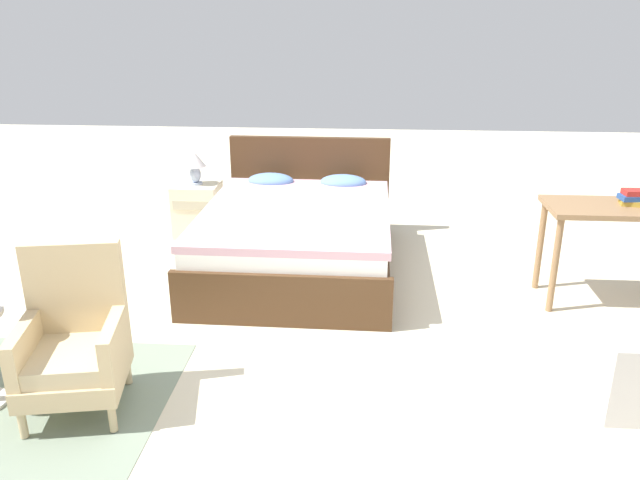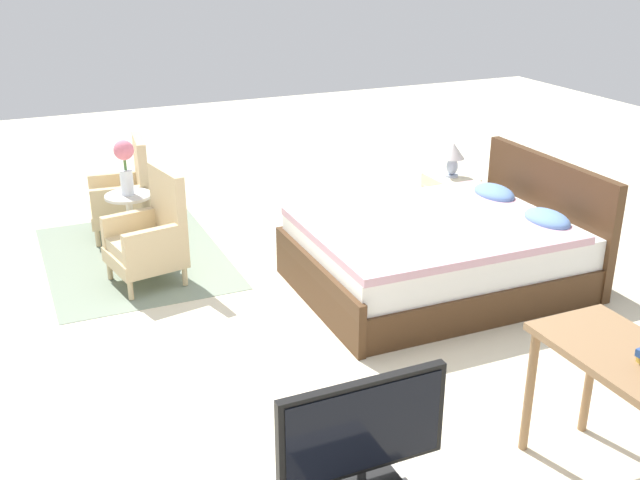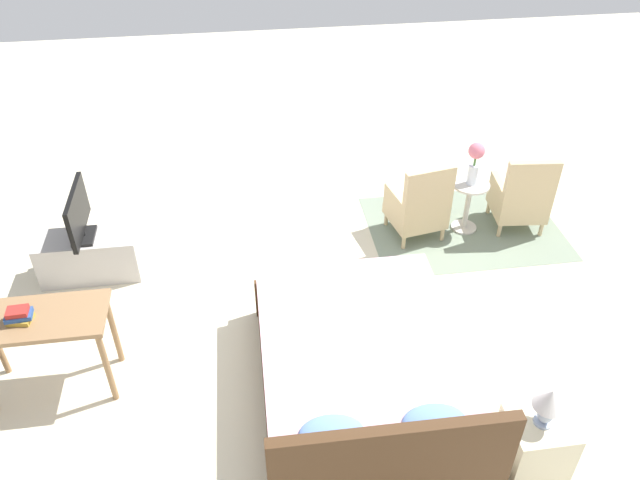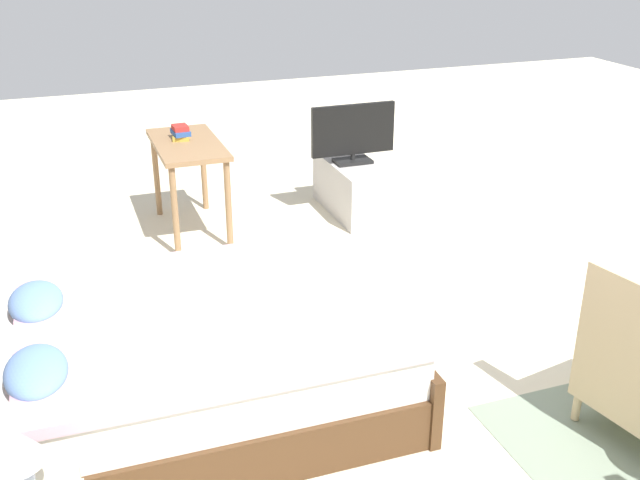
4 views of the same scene
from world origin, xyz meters
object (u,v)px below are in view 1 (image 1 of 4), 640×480
(bed, at_px, (298,235))
(table_lamp, at_px, (194,163))
(nightstand, at_px, (198,209))
(vanity_desk, at_px, (616,221))
(book_stack, at_px, (633,198))
(armchair_by_window_right, at_px, (74,345))

(bed, bearing_deg, table_lamp, 144.57)
(bed, bearing_deg, nightstand, 144.60)
(table_lamp, bearing_deg, vanity_desk, -19.96)
(bed, distance_m, vanity_desk, 2.52)
(vanity_desk, bearing_deg, book_stack, 15.53)
(bed, xyz_separation_m, table_lamp, (-1.09, 0.78, 0.44))
(nightstand, xyz_separation_m, table_lamp, (0.00, 0.00, 0.47))
(armchair_by_window_right, bearing_deg, bed, 64.03)
(vanity_desk, distance_m, book_stack, 0.20)
(book_stack, bearing_deg, bed, 169.39)
(armchair_by_window_right, xyz_separation_m, table_lamp, (-0.06, 2.89, 0.35))
(bed, xyz_separation_m, book_stack, (2.55, -0.48, 0.53))
(book_stack, bearing_deg, vanity_desk, -164.47)
(nightstand, bearing_deg, armchair_by_window_right, -88.74)
(vanity_desk, relative_size, book_stack, 5.14)
(armchair_by_window_right, xyz_separation_m, vanity_desk, (3.47, 1.61, 0.27))
(bed, distance_m, table_lamp, 1.41)
(bed, relative_size, armchair_by_window_right, 2.38)
(nightstand, relative_size, table_lamp, 1.58)
(armchair_by_window_right, distance_m, book_stack, 3.96)
(vanity_desk, height_order, book_stack, book_stack)
(armchair_by_window_right, bearing_deg, vanity_desk, 24.88)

